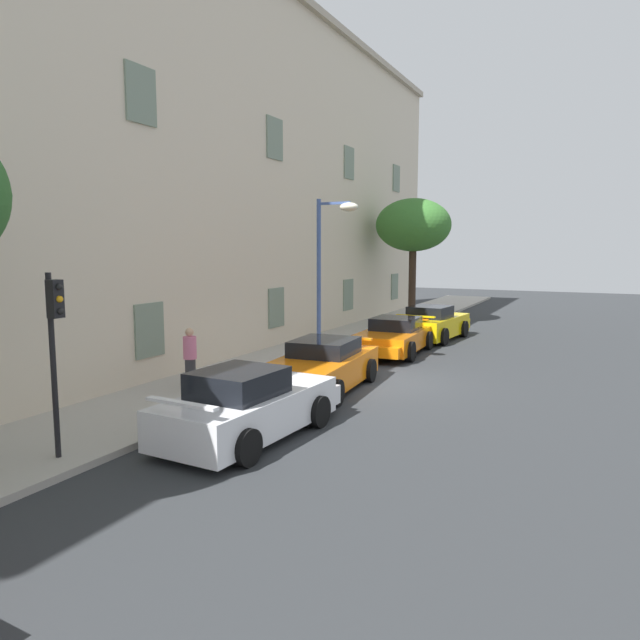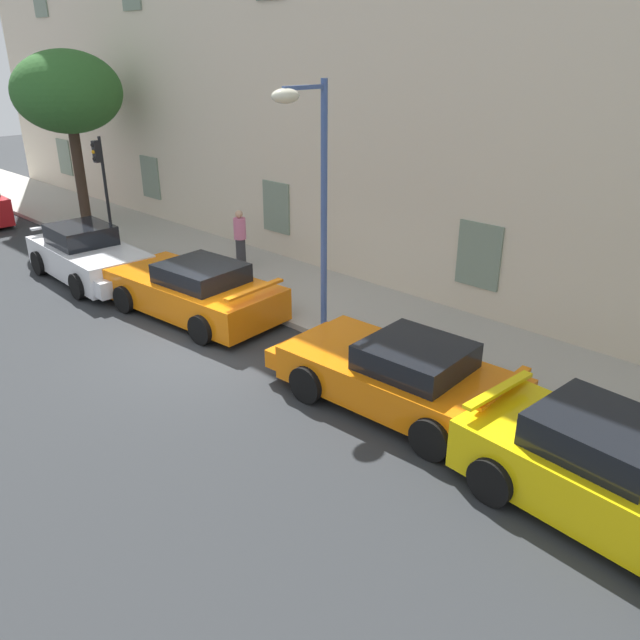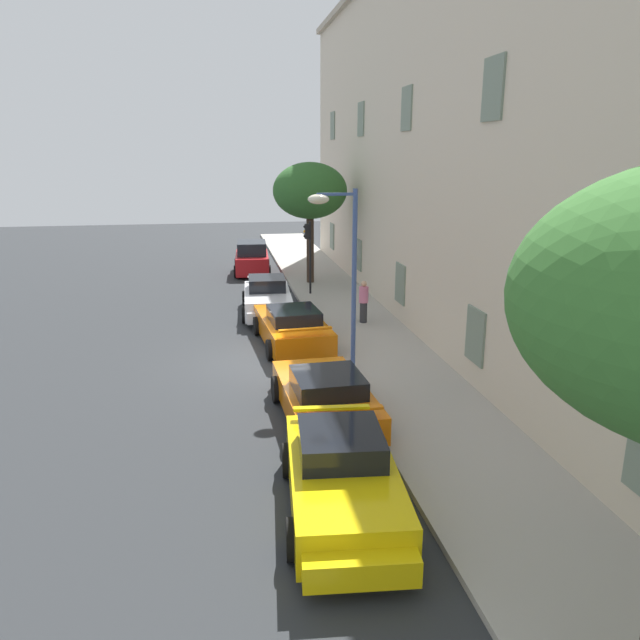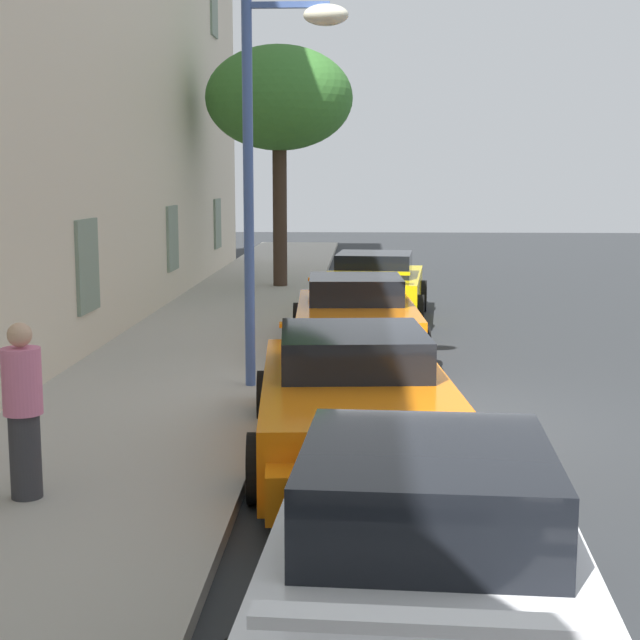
% 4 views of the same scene
% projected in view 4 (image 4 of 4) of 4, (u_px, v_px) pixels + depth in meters
% --- Properties ---
extents(ground_plane, '(80.00, 80.00, 0.00)m').
position_uv_depth(ground_plane, '(438.00, 420.00, 11.82)').
color(ground_plane, '#2B2D30').
extents(sidewalk, '(60.00, 3.35, 0.14)m').
position_uv_depth(sidewalk, '(142.00, 412.00, 11.98)').
color(sidewalk, '#A8A399').
rests_on(sidewalk, ground).
extents(sportscar_red_lead, '(4.66, 2.23, 1.46)m').
position_uv_depth(sportscar_red_lead, '(424.00, 551.00, 6.10)').
color(sportscar_red_lead, white).
rests_on(sportscar_red_lead, ground).
extents(sportscar_yellow_flank, '(5.09, 2.48, 1.35)m').
position_uv_depth(sportscar_yellow_flank, '(356.00, 407.00, 10.01)').
color(sportscar_yellow_flank, orange).
rests_on(sportscar_yellow_flank, ground).
extents(sportscar_white_middle, '(4.68, 2.38, 1.30)m').
position_uv_depth(sportscar_white_middle, '(356.00, 320.00, 16.09)').
color(sportscar_white_middle, orange).
rests_on(sportscar_white_middle, ground).
extents(sportscar_tail_end, '(4.73, 2.41, 1.45)m').
position_uv_depth(sportscar_tail_end, '(376.00, 289.00, 20.26)').
color(sportscar_tail_end, yellow).
rests_on(sportscar_tail_end, ground).
extents(tree_midblock, '(3.83, 3.83, 6.24)m').
position_uv_depth(tree_midblock, '(279.00, 100.00, 24.43)').
color(tree_midblock, '#38281E').
rests_on(tree_midblock, sidewalk).
extents(street_lamp, '(0.44, 1.42, 5.27)m').
position_uv_depth(street_lamp, '(281.00, 117.00, 12.61)').
color(street_lamp, '#3F5999').
rests_on(street_lamp, sidewalk).
extents(pedestrian_admiring, '(0.50, 0.50, 1.61)m').
position_uv_depth(pedestrian_admiring, '(23.00, 409.00, 8.45)').
color(pedestrian_admiring, '#333338').
rests_on(pedestrian_admiring, sidewalk).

